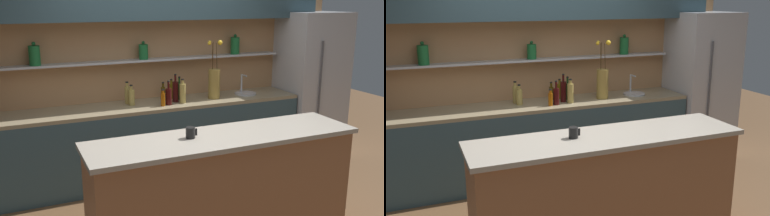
# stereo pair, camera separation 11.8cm
# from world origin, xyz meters

# --- Properties ---
(back_wall_unit) EXTENTS (5.20, 0.44, 2.60)m
(back_wall_unit) POSITION_xyz_m (-0.00, 1.53, 1.55)
(back_wall_unit) COLOR tan
(back_wall_unit) RESTS_ON ground_plane
(back_counter_unit) EXTENTS (3.75, 0.62, 0.92)m
(back_counter_unit) POSITION_xyz_m (-0.09, 1.24, 0.46)
(back_counter_unit) COLOR #334C56
(back_counter_unit) RESTS_ON ground_plane
(island_counter) EXTENTS (2.34, 0.61, 1.02)m
(island_counter) POSITION_xyz_m (0.00, -0.44, 0.51)
(island_counter) COLOR #99603D
(island_counter) RESTS_ON ground_plane
(refrigerator) EXTENTS (0.79, 0.73, 1.95)m
(refrigerator) POSITION_xyz_m (2.20, 1.20, 0.98)
(refrigerator) COLOR #B7B7BC
(refrigerator) RESTS_ON ground_plane
(flower_vase) EXTENTS (0.17, 0.15, 0.72)m
(flower_vase) POSITION_xyz_m (0.72, 1.19, 1.13)
(flower_vase) COLOR olive
(flower_vase) RESTS_ON back_counter_unit
(sink_fixture) EXTENTS (0.28, 0.28, 0.25)m
(sink_fixture) POSITION_xyz_m (1.20, 1.25, 0.95)
(sink_fixture) COLOR #B7B7BC
(sink_fixture) RESTS_ON back_counter_unit
(bottle_wine_0) EXTENTS (0.07, 0.07, 0.29)m
(bottle_wine_0) POSITION_xyz_m (0.09, 1.10, 1.02)
(bottle_wine_0) COLOR #380C0C
(bottle_wine_0) RESTS_ON back_counter_unit
(bottle_wine_1) EXTENTS (0.08, 0.08, 0.28)m
(bottle_wine_1) POSITION_xyz_m (0.31, 1.31, 1.02)
(bottle_wine_1) COLOR #193814
(bottle_wine_1) RESTS_ON back_counter_unit
(bottle_spirit_2) EXTENTS (0.06, 0.06, 0.26)m
(bottle_spirit_2) POSITION_xyz_m (-0.34, 1.36, 1.03)
(bottle_spirit_2) COLOR tan
(bottle_spirit_2) RESTS_ON back_counter_unit
(bottle_spirit_3) EXTENTS (0.07, 0.07, 0.29)m
(bottle_spirit_3) POSITION_xyz_m (0.27, 1.13, 1.04)
(bottle_spirit_3) COLOR tan
(bottle_spirit_3) RESTS_ON back_counter_unit
(bottle_sauce_4) EXTENTS (0.05, 0.05, 0.20)m
(bottle_sauce_4) POSITION_xyz_m (0.01, 1.08, 1.00)
(bottle_sauce_4) COLOR #9E4C0A
(bottle_sauce_4) RESTS_ON back_counter_unit
(bottle_wine_5) EXTENTS (0.07, 0.07, 0.34)m
(bottle_wine_5) POSITION_xyz_m (0.22, 1.21, 1.05)
(bottle_wine_5) COLOR #380C0C
(bottle_wine_5) RESTS_ON back_counter_unit
(bottle_oil_6) EXTENTS (0.05, 0.05, 0.22)m
(bottle_oil_6) POSITION_xyz_m (0.11, 1.37, 1.01)
(bottle_oil_6) COLOR #47380A
(bottle_oil_6) RESTS_ON back_counter_unit
(bottle_spirit_7) EXTENTS (0.07, 0.07, 0.24)m
(bottle_spirit_7) POSITION_xyz_m (-0.31, 1.26, 1.02)
(bottle_spirit_7) COLOR tan
(bottle_spirit_7) RESTS_ON back_counter_unit
(bottle_oil_8) EXTENTS (0.06, 0.06, 0.25)m
(bottle_oil_8) POSITION_xyz_m (0.23, 1.39, 1.02)
(bottle_oil_8) COLOR brown
(bottle_oil_8) RESTS_ON back_counter_unit
(coffee_mug) EXTENTS (0.10, 0.08, 0.09)m
(coffee_mug) POSITION_xyz_m (-0.29, -0.40, 1.07)
(coffee_mug) COLOR black
(coffee_mug) RESTS_ON island_counter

